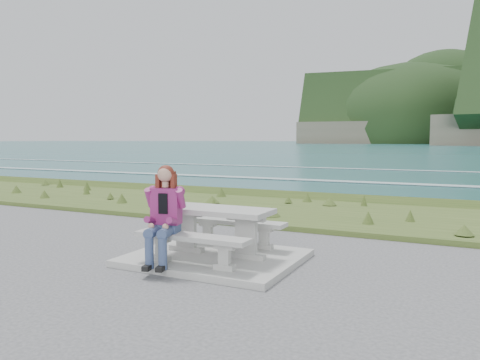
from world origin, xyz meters
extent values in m
cube|color=#A7A7A2|center=(0.00, 0.00, 0.05)|extent=(2.60, 2.10, 0.10)
cube|color=#A7A7A2|center=(-0.54, 0.00, 0.14)|extent=(0.62, 0.12, 0.08)
cube|color=#A7A7A2|center=(-0.54, 0.00, 0.44)|extent=(0.34, 0.09, 0.51)
cube|color=#A7A7A2|center=(-0.54, 0.00, 0.73)|extent=(0.62, 0.12, 0.08)
cube|color=#A7A7A2|center=(0.54, 0.00, 0.14)|extent=(0.62, 0.12, 0.08)
cube|color=#A7A7A2|center=(0.54, 0.00, 0.44)|extent=(0.34, 0.09, 0.51)
cube|color=#A7A7A2|center=(0.54, 0.00, 0.73)|extent=(0.62, 0.12, 0.08)
cube|color=#A7A7A2|center=(0.00, 0.00, 0.81)|extent=(1.80, 0.75, 0.08)
cube|color=#A7A7A2|center=(-0.54, -0.70, 0.14)|extent=(0.30, 0.12, 0.08)
cube|color=#A7A7A2|center=(-0.54, -0.70, 0.29)|extent=(0.17, 0.09, 0.22)
cube|color=#A7A7A2|center=(-0.54, -0.70, 0.44)|extent=(0.30, 0.12, 0.08)
cube|color=#A7A7A2|center=(0.54, -0.70, 0.14)|extent=(0.30, 0.12, 0.08)
cube|color=#A7A7A2|center=(0.54, -0.70, 0.29)|extent=(0.17, 0.09, 0.22)
cube|color=#A7A7A2|center=(0.54, -0.70, 0.44)|extent=(0.30, 0.12, 0.08)
cube|color=#A7A7A2|center=(0.00, -0.70, 0.52)|extent=(1.80, 0.35, 0.07)
cube|color=#A7A7A2|center=(-0.54, 0.70, 0.14)|extent=(0.30, 0.12, 0.08)
cube|color=#A7A7A2|center=(-0.54, 0.70, 0.29)|extent=(0.17, 0.09, 0.22)
cube|color=#A7A7A2|center=(-0.54, 0.70, 0.44)|extent=(0.30, 0.12, 0.08)
cube|color=#A7A7A2|center=(0.54, 0.70, 0.14)|extent=(0.30, 0.12, 0.08)
cube|color=#A7A7A2|center=(0.54, 0.70, 0.29)|extent=(0.17, 0.09, 0.22)
cube|color=#A7A7A2|center=(0.54, 0.70, 0.44)|extent=(0.30, 0.12, 0.08)
cube|color=#A7A7A2|center=(0.00, 0.70, 0.52)|extent=(1.80, 0.35, 0.07)
cube|color=#344E1D|center=(0.00, 5.00, 0.00)|extent=(160.00, 4.50, 0.22)
cube|color=#5F5947|center=(0.00, 7.90, 0.00)|extent=(160.00, 0.80, 2.20)
plane|color=#215A5E|center=(0.00, 430.00, -1.80)|extent=(1600.00, 1600.00, 0.00)
cube|color=silver|center=(0.00, 14.00, -1.74)|extent=(220.00, 3.00, 0.06)
cube|color=silver|center=(0.00, 22.00, -1.74)|extent=(220.00, 2.00, 0.06)
cube|color=silver|center=(0.00, 34.00, -1.74)|extent=(220.00, 1.40, 0.06)
cube|color=silver|center=(0.00, 52.00, -1.74)|extent=(220.00, 1.00, 0.06)
cube|color=#5F5947|center=(-40.00, 440.00, 7.20)|extent=(201.55, 149.04, 18.00)
ellipsoid|color=black|center=(-40.00, 440.00, 10.20)|extent=(211.86, 162.91, 119.22)
cube|color=navy|center=(-0.39, -0.91, 0.39)|extent=(0.54, 0.79, 0.57)
cube|color=#882264|center=(-0.45, -0.68, 0.94)|extent=(0.47, 0.33, 0.54)
sphere|color=tan|center=(-0.44, -0.70, 1.41)|extent=(0.23, 0.23, 0.23)
sphere|color=#531B13|center=(-0.45, -0.68, 1.42)|extent=(0.25, 0.25, 0.25)
camera|label=1|loc=(3.57, -6.35, 1.93)|focal=35.00mm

